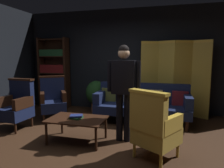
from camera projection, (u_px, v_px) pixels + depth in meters
The scene contains 13 objects.
ground_plane at pixel (100, 145), 3.48m from camera, with size 10.00×10.00×0.00m, color #331E11.
back_wall at pixel (127, 60), 5.64m from camera, with size 7.20×0.10×2.80m, color black.
folding_screen at pixel (174, 77), 5.09m from camera, with size 1.68×0.31×1.90m.
bookshelf at pixel (54, 71), 5.99m from camera, with size 0.90×0.32×2.05m.
velvet_couch at pixel (142, 102), 4.67m from camera, with size 2.12×0.78×0.88m.
coffee_table at pixel (77, 121), 3.57m from camera, with size 1.00×0.64×0.42m.
armchair_gilt_accent at pixel (154, 127), 2.94m from camera, with size 0.79×0.79×1.04m.
armchair_wing_left at pixel (53, 99), 4.84m from camera, with size 0.80×0.80×1.04m.
armchair_wing_right at pixel (17, 105), 4.25m from camera, with size 0.62×0.62×1.04m.
standing_figure at pixel (124, 84), 3.52m from camera, with size 0.59×0.23×1.70m.
potted_plant at pixel (96, 94), 5.52m from camera, with size 0.56×0.56×0.86m.
book_green_cloth at pixel (76, 117), 3.57m from camera, with size 0.19×0.19×0.03m, color #1E4C28.
book_navy_cloth at pixel (76, 116), 3.56m from camera, with size 0.21×0.17×0.03m, color navy.
Camera 1 is at (1.06, -3.14, 1.50)m, focal length 32.40 mm.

